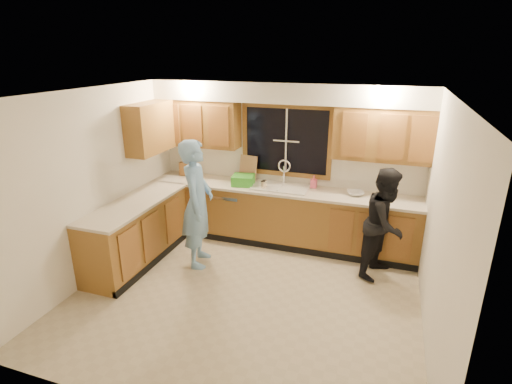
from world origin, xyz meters
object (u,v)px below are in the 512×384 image
sink (280,191)px  dishwasher (230,212)px  bowl (355,193)px  soap_bottle (314,182)px  woman (386,223)px  dish_crate (243,180)px  knife_block (183,169)px  man (197,204)px  stove (111,250)px

sink → dishwasher: 0.96m
dishwasher → bowl: (1.98, 0.05, 0.54)m
sink → bowl: bearing=1.6°
soap_bottle → dishwasher: bearing=-171.9°
sink → woman: 1.67m
dishwasher → woman: 2.52m
dish_crate → bowl: dish_crate is taller
dishwasher → knife_block: knife_block is taller
bowl → sink: bearing=-178.4°
dishwasher → dish_crate: dish_crate is taller
sink → bowl: (1.13, 0.03, 0.08)m
knife_block → bowl: (2.88, -0.09, -0.08)m
man → knife_block: bearing=20.4°
sink → soap_bottle: bearing=19.8°
man → knife_block: size_ratio=8.19×
stove → woman: (3.39, 1.32, 0.31)m
dish_crate → soap_bottle: 1.11m
sink → knife_block: (-1.75, 0.12, 0.17)m
sink → man: (-0.92, -1.02, 0.05)m
man → bowl: size_ratio=7.55×
dish_crate → woman: bearing=-11.7°
man → bowl: man is taller
dishwasher → soap_bottle: size_ratio=4.14×
bowl → dish_crate: bearing=-177.4°
sink → stove: size_ratio=0.96×
stove → woman: woman is taller
bowl → dishwasher: bearing=-178.7°
knife_block → bowl: knife_block is taller
knife_block → dish_crate: bearing=-21.6°
sink → woman: bearing=-17.5°
knife_block → soap_bottle: bearing=-12.0°
dish_crate → bowl: 1.74m
man → knife_block: 1.42m
sink → stove: (-1.80, -1.82, -0.41)m
sink → bowl: sink is taller
woman → bowl: size_ratio=6.27×
stove → bowl: bearing=32.3°
sink → dishwasher: bearing=-179.0°
woman → dish_crate: 2.25m
stove → dishwasher: bearing=62.3°
stove → knife_block: knife_block is taller
stove → soap_bottle: soap_bottle is taller
man → soap_bottle: size_ratio=9.23×
stove → woman: bearing=21.3°
dishwasher → woman: woman is taller
bowl → soap_bottle: bearing=167.6°
stove → soap_bottle: (2.28, 2.00, 0.57)m
stove → man: 1.28m
knife_block → bowl: bearing=-15.2°
woman → dish_crate: woman is taller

